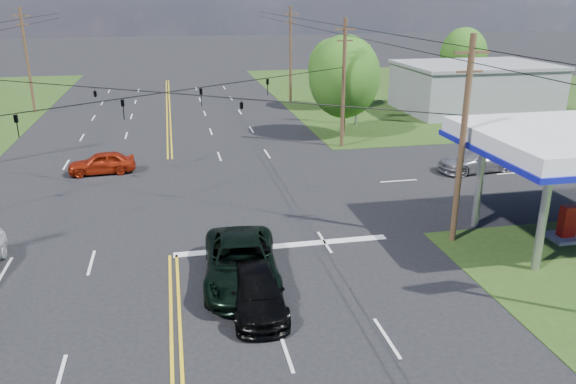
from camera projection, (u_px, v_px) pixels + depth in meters
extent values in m
plane|color=black|center=(171.00, 196.00, 32.44)|extent=(280.00, 280.00, 0.00)
cube|color=#243A12|center=(459.00, 91.00, 68.74)|extent=(46.00, 48.00, 0.03)
cube|color=silver|center=(283.00, 246.00, 26.01)|extent=(10.00, 0.50, 0.02)
cube|color=slate|center=(473.00, 89.00, 55.96)|extent=(14.00, 10.00, 4.40)
cylinder|color=#A5A5AA|center=(543.00, 219.00, 23.01)|extent=(0.36, 0.36, 4.65)
cylinder|color=#A5A5AA|center=(480.00, 181.00, 27.63)|extent=(0.36, 0.36, 4.65)
cube|color=maroon|center=(568.00, 221.00, 26.41)|extent=(0.70, 0.50, 1.50)
cylinder|color=#402E1B|center=(462.00, 143.00, 25.06)|extent=(0.28, 0.28, 9.50)
cube|color=#402E1B|center=(472.00, 53.00, 23.75)|extent=(1.60, 0.12, 0.12)
cube|color=#402E1B|center=(470.00, 72.00, 24.02)|extent=(1.20, 0.10, 0.10)
cylinder|color=#402E1B|center=(343.00, 84.00, 41.69)|extent=(0.28, 0.28, 9.50)
cube|color=#402E1B|center=(345.00, 29.00, 40.38)|extent=(1.60, 0.12, 0.12)
cube|color=#402E1B|center=(345.00, 41.00, 40.65)|extent=(1.20, 0.10, 0.10)
cylinder|color=#402E1B|center=(28.00, 61.00, 54.16)|extent=(0.28, 0.28, 10.00)
cube|color=#402E1B|center=(21.00, 16.00, 52.78)|extent=(1.60, 0.12, 0.12)
cube|color=#402E1B|center=(22.00, 25.00, 53.04)|extent=(1.20, 0.10, 0.10)
cylinder|color=#402E1B|center=(290.00, 56.00, 59.16)|extent=(0.28, 0.28, 10.00)
cube|color=#402E1B|center=(291.00, 14.00, 57.77)|extent=(1.60, 0.12, 0.12)
cube|color=#402E1B|center=(291.00, 22.00, 58.04)|extent=(1.20, 0.10, 0.10)
imported|color=black|center=(17.00, 126.00, 25.24)|extent=(0.17, 0.21, 1.05)
imported|color=black|center=(123.00, 110.00, 28.92)|extent=(0.17, 0.21, 1.05)
imported|color=black|center=(201.00, 97.00, 32.38)|extent=(0.17, 0.21, 1.05)
imported|color=black|center=(268.00, 87.00, 36.06)|extent=(0.17, 0.21, 1.05)
imported|color=black|center=(95.00, 93.00, 32.30)|extent=(1.24, 0.26, 0.50)
imported|color=black|center=(241.00, 104.00, 28.81)|extent=(1.24, 0.26, 0.50)
cylinder|color=black|center=(406.00, 37.00, 30.15)|extent=(0.04, 100.00, 0.04)
cylinder|color=black|center=(406.00, 48.00, 30.35)|extent=(0.04, 100.00, 0.04)
cylinder|color=#402E1B|center=(343.00, 117.00, 45.68)|extent=(0.36, 0.36, 3.30)
ellipsoid|color=#215015|center=(344.00, 77.00, 44.61)|extent=(5.70, 5.70, 6.60)
cylinder|color=#402E1B|center=(332.00, 95.00, 57.32)|extent=(0.36, 0.36, 2.86)
ellipsoid|color=#215015|center=(333.00, 67.00, 56.40)|extent=(4.94, 4.94, 5.72)
cylinder|color=#402E1B|center=(461.00, 80.00, 66.19)|extent=(0.36, 0.36, 3.08)
ellipsoid|color=#215015|center=(463.00, 54.00, 65.20)|extent=(5.32, 5.32, 6.16)
imported|color=black|center=(241.00, 263.00, 22.46)|extent=(3.44, 6.52, 1.75)
imported|color=black|center=(257.00, 291.00, 20.67)|extent=(2.12, 4.86, 1.39)
imported|color=maroon|center=(102.00, 163.00, 36.45)|extent=(4.32, 1.95, 1.44)
imported|color=#99999D|center=(477.00, 160.00, 36.93)|extent=(5.55, 2.68, 1.56)
cylinder|color=#A5A5AA|center=(357.00, 85.00, 49.29)|extent=(0.20, 0.20, 7.13)
cube|color=yellow|center=(359.00, 50.00, 48.31)|extent=(1.93, 0.89, 0.98)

